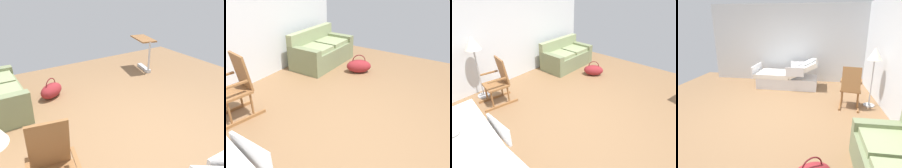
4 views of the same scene
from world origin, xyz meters
The scene contains 5 objects.
ground_plane centered at (0.00, 0.00, 0.00)m, with size 7.25×7.25×0.00m, color olive.
side_wall centered at (-2.95, 0.00, 1.35)m, with size 0.10×5.58×2.70m, color silver.
hospital_bed centered at (-2.12, 0.10, 0.30)m, with size 1.06×2.10×1.03m.
rocking_chair centered at (-0.68, 1.90, 0.50)m, with size 0.84×0.61×1.05m.
floor_lamp centered at (-0.84, 2.42, 1.23)m, with size 0.34×0.34×1.48m.
Camera 4 is at (3.85, 1.06, 1.97)m, focal length 30.14 mm.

